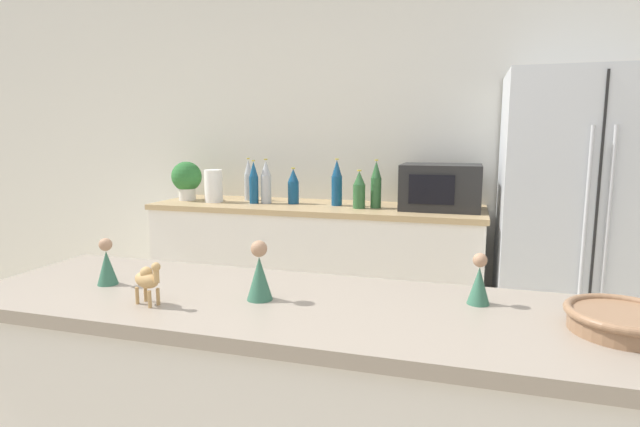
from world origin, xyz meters
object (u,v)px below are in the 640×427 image
paper_towel_roll (214,186)px  back_bottle_4 (376,185)px  back_bottle_1 (293,187)px  back_bottle_0 (266,182)px  back_bottle_2 (337,183)px  back_bottle_3 (359,190)px  fruit_bowl (624,320)px  microwave (441,187)px  camel_figurine (148,279)px  wise_man_figurine_purple (259,274)px  wise_man_figurine_blue (107,265)px  back_bottle_5 (249,180)px  back_bottle_6 (254,183)px  wise_man_figurine_crimson (479,282)px  potted_plant (187,178)px  refrigerator (581,225)px

paper_towel_roll → back_bottle_4: back_bottle_4 is taller
back_bottle_1 → back_bottle_0: bearing=-168.8°
paper_towel_roll → back_bottle_2: 0.86m
back_bottle_3 → fruit_bowl: (0.99, -1.89, -0.06)m
paper_towel_roll → back_bottle_2: size_ratio=0.72×
microwave → back_bottle_3: size_ratio=1.98×
back_bottle_3 → camel_figurine: 2.03m
wise_man_figurine_purple → fruit_bowl: bearing=1.4°
paper_towel_roll → back_bottle_0: (0.37, 0.04, 0.03)m
camel_figurine → fruit_bowl: bearing=7.2°
back_bottle_2 → back_bottle_3: (0.17, -0.09, -0.03)m
fruit_bowl → back_bottle_1: bearing=126.4°
back_bottle_3 → wise_man_figurine_purple: bearing=-85.5°
camel_figurine → wise_man_figurine_blue: bearing=151.8°
paper_towel_roll → back_bottle_3: 1.03m
back_bottle_4 → back_bottle_1: bearing=175.5°
microwave → back_bottle_3: 0.50m
back_bottle_5 → wise_man_figurine_blue: back_bottle_5 is taller
back_bottle_0 → back_bottle_3: (0.65, -0.05, -0.03)m
paper_towel_roll → back_bottle_2: bearing=4.9°
fruit_bowl → paper_towel_roll: bearing=136.7°
back_bottle_2 → camel_figurine: size_ratio=2.68×
back_bottle_0 → back_bottle_1: 0.19m
back_bottle_1 → camel_figurine: 2.15m
back_bottle_6 → wise_man_figurine_blue: size_ratio=2.17×
back_bottle_1 → wise_man_figurine_crimson: (1.16, -1.87, -0.03)m
potted_plant → fruit_bowl: potted_plant is taller
back_bottle_3 → back_bottle_6: (-0.73, 0.03, 0.02)m
back_bottle_5 → wise_man_figurine_blue: (0.52, -2.08, -0.05)m
back_bottle_0 → back_bottle_4: (0.75, -0.01, 0.00)m
camel_figurine → wise_man_figurine_crimson: (0.79, 0.24, -0.01)m
back_bottle_1 → camel_figurine: (0.37, -2.12, -0.02)m
potted_plant → wise_man_figurine_purple: (1.41, -1.96, -0.06)m
wise_man_figurine_blue → camel_figurine: bearing=-28.2°
wise_man_figurine_purple → back_bottle_1: bearing=107.3°
camel_figurine → refrigerator: bearing=56.2°
back_bottle_2 → wise_man_figurine_blue: size_ratio=2.29×
microwave → wise_man_figurine_crimson: bearing=-84.0°
back_bottle_3 → back_bottle_4: (0.10, 0.04, 0.03)m
back_bottle_6 → back_bottle_1: bearing=13.1°
back_bottle_1 → back_bottle_3: back_bottle_1 is taller
back_bottle_1 → camel_figurine: bearing=-80.1°
potted_plant → back_bottle_5: back_bottle_5 is taller
paper_towel_roll → back_bottle_1: bearing=7.8°
back_bottle_5 → wise_man_figurine_crimson: back_bottle_5 is taller
paper_towel_roll → wise_man_figurine_blue: bearing=-69.8°
camel_figurine → wise_man_figurine_crimson: wise_man_figurine_crimson is taller
back_bottle_1 → back_bottle_2: (0.30, -0.00, 0.03)m
microwave → back_bottle_4: back_bottle_4 is taller
back_bottle_5 → wise_man_figurine_purple: 2.31m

